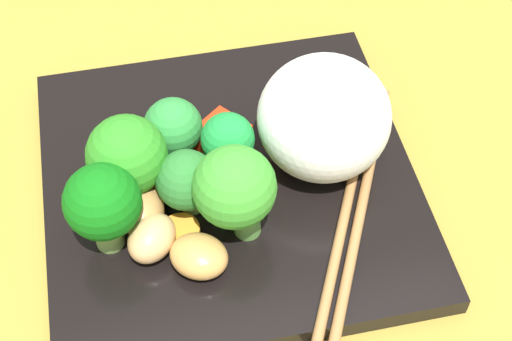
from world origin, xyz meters
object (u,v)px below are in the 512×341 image
rice_mound (325,119)px  square_plate (230,183)px  broccoli_floret_2 (174,129)px  chopstick_pair (352,217)px  carrot_slice_1 (179,180)px

rice_mound → square_plate: bearing=-90.9°
broccoli_floret_2 → chopstick_pair: 12.52cm
rice_mound → broccoli_floret_2: rice_mound is taller
broccoli_floret_2 → carrot_slice_1: broccoli_floret_2 is taller
broccoli_floret_2 → carrot_slice_1: 3.33cm
chopstick_pair → rice_mound: bearing=32.6°
carrot_slice_1 → chopstick_pair: size_ratio=0.10×
rice_mound → broccoli_floret_2: size_ratio=1.65×
square_plate → carrot_slice_1: (-0.25, -3.24, 1.03)cm
square_plate → chopstick_pair: (5.32, 6.56, 1.01)cm
carrot_slice_1 → square_plate: bearing=85.6°
broccoli_floret_2 → square_plate: bearing=52.1°
carrot_slice_1 → chopstick_pair: same height
broccoli_floret_2 → chopstick_pair: broccoli_floret_2 is taller
rice_mound → carrot_slice_1: bearing=-92.1°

